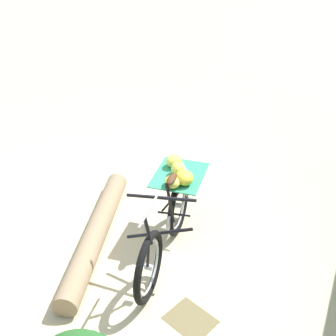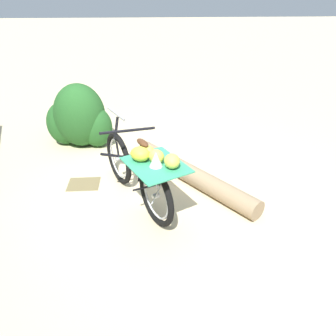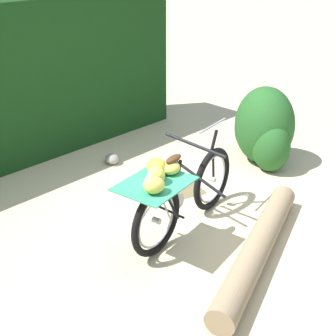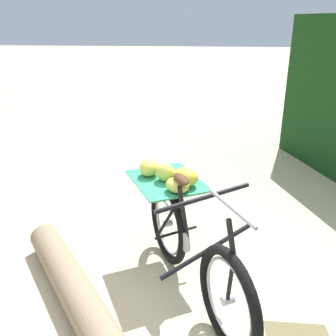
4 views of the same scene
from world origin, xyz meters
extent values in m
plane|color=beige|center=(0.00, 0.00, 0.00)|extent=(60.00, 60.00, 0.00)
torus|color=black|center=(-0.34, 0.20, 0.36)|extent=(0.39, 0.68, 0.73)
torus|color=#B7B7BC|center=(-0.34, 0.20, 0.36)|extent=(0.28, 0.51, 0.57)
cylinder|color=#B7B7BC|center=(-0.34, 0.20, 0.36)|extent=(0.10, 0.09, 0.06)
torus|color=black|center=(0.14, -0.73, 0.36)|extent=(0.39, 0.68, 0.73)
torus|color=#B7B7BC|center=(0.14, -0.73, 0.36)|extent=(0.28, 0.51, 0.57)
cylinder|color=#B7B7BC|center=(0.14, -0.73, 0.36)|extent=(0.10, 0.09, 0.06)
cylinder|color=black|center=(-0.19, -0.09, 0.53)|extent=(0.64, 0.35, 0.30)
cylinder|color=black|center=(-0.16, -0.15, 0.92)|extent=(0.65, 0.35, 0.11)
cylinder|color=black|center=(-0.02, -0.43, 0.64)|extent=(0.12, 0.08, 0.49)
cylinder|color=black|center=(0.05, -0.56, 0.38)|extent=(0.35, 0.19, 0.05)
cylinder|color=black|center=(0.07, -0.60, 0.59)|extent=(0.30, 0.17, 0.47)
cylinder|color=black|center=(-0.34, 0.21, 0.52)|extent=(0.06, 0.05, 0.30)
cylinder|color=black|center=(-0.33, 0.20, 0.81)|extent=(0.10, 0.08, 0.30)
cylinder|color=gray|center=(-0.32, 0.17, 1.02)|extent=(0.26, 0.47, 0.02)
ellipsoid|color=#4C2D19|center=(0.01, -0.48, 0.91)|extent=(0.18, 0.24, 0.06)
cylinder|color=#B7B7BC|center=(-0.03, -0.39, 0.40)|extent=(0.09, 0.15, 0.16)
cylinder|color=#B7B7BC|center=(0.10, -0.65, 0.56)|extent=(0.19, 0.11, 0.39)
cylinder|color=#B7B7BC|center=(0.19, -0.83, 0.56)|extent=(0.22, 0.12, 0.39)
cube|color=brown|center=(0.15, -0.75, 0.76)|extent=(0.66, 0.73, 0.02)
cube|color=#33936B|center=(0.15, -0.75, 0.78)|extent=(0.79, 0.85, 0.01)
ellipsoid|color=#CCC64C|center=(0.31, -0.83, 0.86)|extent=(0.17, 0.20, 0.15)
ellipsoid|color=yellow|center=(-0.02, -0.65, 0.86)|extent=(0.29, 0.28, 0.15)
ellipsoid|color=#CCC64C|center=(0.15, -0.73, 0.86)|extent=(0.22, 0.21, 0.16)
ellipsoid|color=#CCC64C|center=(0.04, -0.53, 0.84)|extent=(0.27, 0.27, 0.12)
cone|color=white|center=(0.15, -0.79, 0.86)|extent=(0.19, 0.19, 0.17)
cylinder|color=#937A5B|center=(0.67, 0.09, 0.13)|extent=(1.52, 1.91, 0.26)
ellipsoid|color=#235623|center=(-1.06, 1.49, 0.54)|extent=(0.86, 0.77, 1.07)
ellipsoid|color=#235623|center=(-1.35, 1.56, 0.38)|extent=(0.59, 0.53, 0.75)
ellipsoid|color=#235623|center=(-0.79, 1.41, 0.35)|extent=(0.54, 0.48, 0.70)
cylinder|color=#4C3823|center=(-1.06, 1.49, 0.11)|extent=(0.08, 0.08, 0.21)
cube|color=olive|center=(-0.85, 0.16, 0.00)|extent=(0.44, 0.36, 0.01)
camera|label=1|loc=(-2.61, 2.29, 3.37)|focal=46.37mm
camera|label=2|loc=(0.07, -3.68, 2.39)|focal=33.91mm
camera|label=3|loc=(3.41, -2.32, 2.72)|focal=48.23mm
camera|label=4|loc=(-0.12, 2.15, 2.05)|focal=39.80mm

